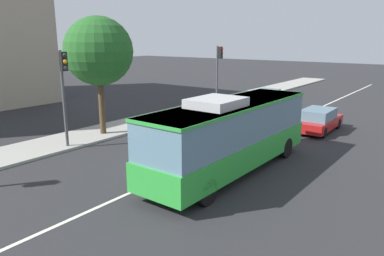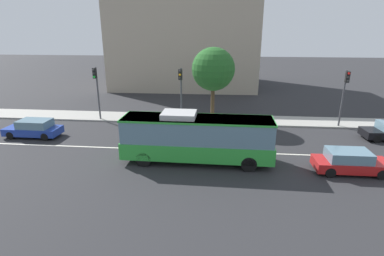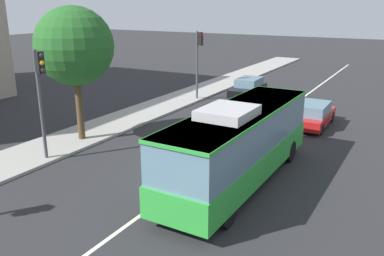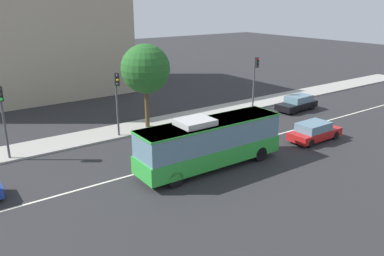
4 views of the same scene
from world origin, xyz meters
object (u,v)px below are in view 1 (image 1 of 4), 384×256
transit_bus (231,132)px  traffic_light_mid_block (219,66)px  sedan_black (265,99)px  sedan_red (319,120)px  traffic_light_near_corner (64,83)px  street_tree_kerbside_left (99,52)px

transit_bus → traffic_light_mid_block: traffic_light_mid_block is taller
sedan_black → transit_bus: bearing=17.8°
sedan_red → sedan_black: (5.82, 6.54, 0.00)m
traffic_light_near_corner → sedan_red: bearing=56.9°
sedan_black → traffic_light_near_corner: traffic_light_near_corner is taller
transit_bus → sedan_black: 16.61m
sedan_red → traffic_light_mid_block: (2.68, 9.34, 2.84)m
sedan_black → traffic_light_mid_block: bearing=-44.6°
sedan_red → sedan_black: bearing=47.9°
traffic_light_mid_block → sedan_black: bearing=45.6°
transit_bus → traffic_light_near_corner: traffic_light_near_corner is taller
sedan_black → traffic_light_mid_block: size_ratio=0.88×
sedan_red → street_tree_kerbside_left: bearing=130.9°
transit_bus → street_tree_kerbside_left: street_tree_kerbside_left is taller
sedan_black → street_tree_kerbside_left: size_ratio=0.65×
sedan_red → street_tree_kerbside_left: street_tree_kerbside_left is taller
sedan_red → street_tree_kerbside_left: size_ratio=0.64×
sedan_red → traffic_light_mid_block: bearing=73.6°
transit_bus → sedan_red: size_ratio=2.22×
street_tree_kerbside_left → traffic_light_near_corner: bearing=-166.0°
sedan_black → traffic_light_mid_block: (-3.14, 2.80, 2.84)m
transit_bus → traffic_light_near_corner: 9.18m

